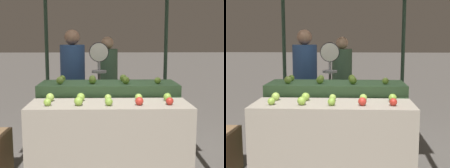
# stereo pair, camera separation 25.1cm
# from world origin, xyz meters

# --- Properties ---
(display_counter_front) EXTENTS (1.61, 0.55, 0.90)m
(display_counter_front) POSITION_xyz_m (0.00, 0.00, 0.45)
(display_counter_front) COLOR gray
(display_counter_front) RESTS_ON ground_plane
(display_counter_back) EXTENTS (1.61, 0.55, 1.02)m
(display_counter_back) POSITION_xyz_m (0.00, 0.60, 0.51)
(display_counter_back) COLOR #4C7A4C
(display_counter_back) RESTS_ON ground_plane
(apple_front_0) EXTENTS (0.07, 0.07, 0.07)m
(apple_front_0) POSITION_xyz_m (-0.60, -0.11, 0.93)
(apple_front_0) COLOR #84AD3D
(apple_front_0) RESTS_ON display_counter_front
(apple_front_1) EXTENTS (0.09, 0.09, 0.09)m
(apple_front_1) POSITION_xyz_m (-0.30, -0.11, 0.94)
(apple_front_1) COLOR #84AD3D
(apple_front_1) RESTS_ON display_counter_front
(apple_front_2) EXTENTS (0.08, 0.08, 0.08)m
(apple_front_2) POSITION_xyz_m (-0.01, -0.12, 0.93)
(apple_front_2) COLOR #7AA338
(apple_front_2) RESTS_ON display_counter_front
(apple_front_3) EXTENTS (0.08, 0.08, 0.08)m
(apple_front_3) POSITION_xyz_m (0.29, -0.10, 0.94)
(apple_front_3) COLOR #B72D23
(apple_front_3) RESTS_ON display_counter_front
(apple_front_4) EXTENTS (0.08, 0.08, 0.08)m
(apple_front_4) POSITION_xyz_m (0.59, -0.10, 0.93)
(apple_front_4) COLOR #AD281E
(apple_front_4) RESTS_ON display_counter_front
(apple_front_5) EXTENTS (0.09, 0.09, 0.09)m
(apple_front_5) POSITION_xyz_m (-0.61, 0.11, 0.94)
(apple_front_5) COLOR #8EB247
(apple_front_5) RESTS_ON display_counter_front
(apple_front_6) EXTENTS (0.09, 0.09, 0.09)m
(apple_front_6) POSITION_xyz_m (-0.29, 0.11, 0.94)
(apple_front_6) COLOR #84AD3D
(apple_front_6) RESTS_ON display_counter_front
(apple_front_7) EXTENTS (0.07, 0.07, 0.07)m
(apple_front_7) POSITION_xyz_m (-0.01, 0.12, 0.93)
(apple_front_7) COLOR #8EB247
(apple_front_7) RESTS_ON display_counter_front
(apple_front_8) EXTENTS (0.08, 0.08, 0.08)m
(apple_front_8) POSITION_xyz_m (0.30, 0.10, 0.94)
(apple_front_8) COLOR #8EB247
(apple_front_8) RESTS_ON display_counter_front
(apple_front_9) EXTENTS (0.08, 0.08, 0.08)m
(apple_front_9) POSITION_xyz_m (0.60, 0.10, 0.94)
(apple_front_9) COLOR #7AA338
(apple_front_9) RESTS_ON display_counter_front
(apple_back_0) EXTENTS (0.09, 0.09, 0.09)m
(apple_back_0) POSITION_xyz_m (-0.56, 0.49, 1.06)
(apple_back_0) COLOR #8EB247
(apple_back_0) RESTS_ON display_counter_back
(apple_back_1) EXTENTS (0.09, 0.09, 0.09)m
(apple_back_1) POSITION_xyz_m (-0.18, 0.50, 1.06)
(apple_back_1) COLOR #7AA338
(apple_back_1) RESTS_ON display_counter_back
(apple_back_2) EXTENTS (0.09, 0.09, 0.09)m
(apple_back_2) POSITION_xyz_m (0.20, 0.49, 1.06)
(apple_back_2) COLOR #7AA338
(apple_back_2) RESTS_ON display_counter_back
(apple_back_3) EXTENTS (0.08, 0.08, 0.08)m
(apple_back_3) POSITION_xyz_m (0.57, 0.50, 1.06)
(apple_back_3) COLOR #84AD3D
(apple_back_3) RESTS_ON display_counter_back
(apple_back_4) EXTENTS (0.08, 0.08, 0.08)m
(apple_back_4) POSITION_xyz_m (-0.56, 0.72, 1.06)
(apple_back_4) COLOR #7AA338
(apple_back_4) RESTS_ON display_counter_back
(apple_back_5) EXTENTS (0.08, 0.08, 0.08)m
(apple_back_5) POSITION_xyz_m (-0.19, 0.70, 1.06)
(apple_back_5) COLOR #8EB247
(apple_back_5) RESTS_ON display_counter_back
(apple_back_6) EXTENTS (0.08, 0.08, 0.08)m
(apple_back_6) POSITION_xyz_m (0.18, 0.70, 1.06)
(apple_back_6) COLOR #84AD3D
(apple_back_6) RESTS_ON display_counter_back
(produce_scale) EXTENTS (0.26, 0.20, 1.48)m
(produce_scale) POSITION_xyz_m (-0.12, 1.17, 1.07)
(produce_scale) COLOR #99999E
(produce_scale) RESTS_ON ground_plane
(person_vendor_at_scale) EXTENTS (0.47, 0.47, 1.66)m
(person_vendor_at_scale) POSITION_xyz_m (-0.51, 1.45, 0.96)
(person_vendor_at_scale) COLOR #2D2D38
(person_vendor_at_scale) RESTS_ON ground_plane
(person_customer_left) EXTENTS (0.46, 0.46, 1.56)m
(person_customer_left) POSITION_xyz_m (0.01, 2.22, 0.90)
(person_customer_left) COLOR #2D2D38
(person_customer_left) RESTS_ON ground_plane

